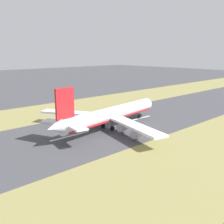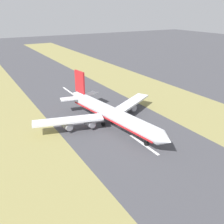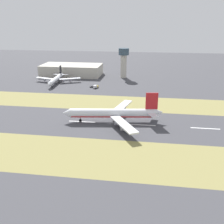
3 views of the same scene
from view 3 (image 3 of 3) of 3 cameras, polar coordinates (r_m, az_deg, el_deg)
name	(u,v)px [view 3 (image 3 of 3)]	position (r m, az deg, el deg)	size (l,w,h in m)	color
ground_plane	(110,123)	(173.78, -0.49, -2.44)	(800.00, 800.00, 0.00)	#424247
grass_median_west	(96,156)	(133.78, -3.46, -9.61)	(40.00, 600.00, 0.01)	olive
grass_median_east	(118,103)	(215.76, 1.33, 2.00)	(40.00, 600.00, 0.01)	olive
centreline_dash_near	(205,128)	(175.83, 19.64, -3.38)	(1.20, 18.00, 0.01)	silver
centreline_dash_mid	(142,125)	(172.05, 6.49, -2.81)	(1.20, 18.00, 0.01)	silver
centreline_dash_far	(82,122)	(177.45, -6.53, -2.09)	(1.20, 18.00, 0.01)	silver
airplane_main_jet	(115,113)	(173.87, 0.63, -0.31)	(63.53, 67.12, 20.20)	silver
terminal_building	(72,70)	(327.51, -8.77, 9.03)	(36.00, 71.66, 12.95)	#BCB7A8
control_tower	(124,60)	(308.24, 2.56, 11.30)	(12.00, 12.00, 33.84)	#BCB7A8
airplane_parked_apron	(56,79)	(288.72, -12.01, 7.07)	(52.86, 50.30, 15.89)	silver
service_truck	(96,87)	(262.64, -3.56, 5.55)	(6.38, 4.40, 3.10)	gold
apron_car	(92,87)	(265.53, -4.40, 5.54)	(2.07, 4.42, 2.03)	#4C4C51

